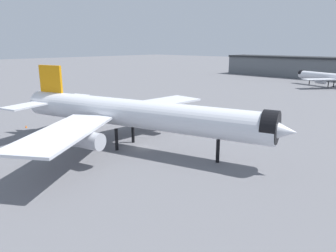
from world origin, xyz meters
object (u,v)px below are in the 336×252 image
at_px(airliner_near_gate, 134,114).
at_px(baggage_tug_wing, 229,116).
at_px(baggage_cart_trailing, 155,109).
at_px(traffic_cone_wingtip, 26,126).
at_px(airliner_far_taxiway, 329,77).
at_px(traffic_cone_near_nose, 290,132).

bearing_deg(airliner_near_gate, baggage_tug_wing, 74.48).
height_order(baggage_cart_trailing, traffic_cone_wingtip, baggage_cart_trailing).
relative_size(airliner_near_gate, traffic_cone_wingtip, 94.81).
bearing_deg(airliner_far_taxiway, airliner_near_gate, 111.89).
bearing_deg(airliner_far_taxiway, traffic_cone_wingtip, 98.55).
height_order(baggage_tug_wing, baggage_cart_trailing, baggage_tug_wing).
distance_m(traffic_cone_near_nose, traffic_cone_wingtip, 67.65).
distance_m(baggage_tug_wing, traffic_cone_wingtip, 55.89).
relative_size(baggage_cart_trailing, traffic_cone_wingtip, 4.29).
bearing_deg(airliner_far_taxiway, baggage_cart_trailing, 99.45).
bearing_deg(traffic_cone_near_nose, airliner_near_gate, -120.11).
bearing_deg(traffic_cone_wingtip, baggage_tug_wing, 53.21).
relative_size(baggage_tug_wing, traffic_cone_wingtip, 5.40).
distance_m(airliner_near_gate, traffic_cone_near_nose, 39.52).
bearing_deg(traffic_cone_near_nose, airliner_far_taxiway, 102.48).
relative_size(airliner_near_gate, baggage_tug_wing, 17.56).
height_order(airliner_far_taxiway, baggage_cart_trailing, airliner_far_taxiway).
xyz_separation_m(airliner_near_gate, baggage_tug_wing, (0.09, 36.23, -6.32)).
bearing_deg(airliner_far_taxiway, traffic_cone_near_nose, 123.27).
xyz_separation_m(baggage_tug_wing, baggage_cart_trailing, (-23.59, -7.09, 0.00)).
height_order(airliner_near_gate, baggage_cart_trailing, airliner_near_gate).
bearing_deg(baggage_tug_wing, traffic_cone_wingtip, -54.98).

